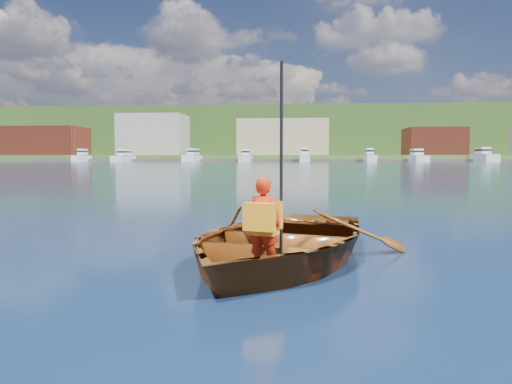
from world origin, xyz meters
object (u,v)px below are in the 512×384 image
at_px(rowboat, 278,241).
at_px(marina_yachts, 313,157).
at_px(child_paddler, 264,222).
at_px(dock, 281,160).

relative_size(rowboat, marina_yachts, 0.03).
height_order(rowboat, marina_yachts, marina_yachts).
distance_m(rowboat, child_paddler, 0.98).
relative_size(child_paddler, marina_yachts, 0.02).
distance_m(rowboat, dock, 147.53).
bearing_deg(rowboat, dock, 92.03).
xyz_separation_m(rowboat, child_paddler, (-0.12, -0.90, 0.36)).
bearing_deg(dock, rowboat, -87.97).
bearing_deg(rowboat, marina_yachts, 88.19).
height_order(rowboat, child_paddler, child_paddler).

